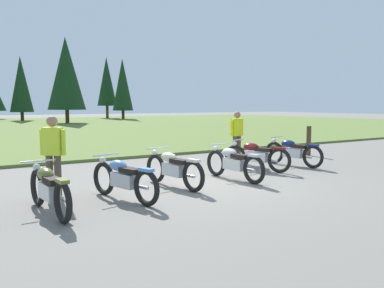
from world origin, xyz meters
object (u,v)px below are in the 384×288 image
object	(u,v)px
motorcycle_olive	(49,189)
motorcycle_silver	(234,163)
rider_checking_bike	(237,134)
motorcycle_maroon	(256,155)
rider_near_row_end	(53,152)
trail_marker_post	(309,141)
motorcycle_sky_blue	(123,178)
motorcycle_cream	(173,168)
motorcycle_navy	(293,152)

from	to	relation	value
motorcycle_olive	motorcycle_silver	world-z (taller)	same
motorcycle_olive	rider_checking_bike	size ratio (longest dim) A/B	1.26
motorcycle_maroon	rider_near_row_end	world-z (taller)	rider_near_row_end
rider_checking_bike	rider_near_row_end	bearing A→B (deg)	-162.96
motorcycle_silver	trail_marker_post	world-z (taller)	trail_marker_post
motorcycle_silver	trail_marker_post	distance (m)	5.88
trail_marker_post	motorcycle_olive	bearing A→B (deg)	-162.91
motorcycle_sky_blue	motorcycle_silver	xyz separation A→B (m)	(3.20, 0.52, 0.00)
motorcycle_cream	motorcycle_navy	xyz separation A→B (m)	(4.74, 0.82, 0.00)
motorcycle_silver	motorcycle_navy	bearing A→B (deg)	16.08
motorcycle_olive	motorcycle_cream	xyz separation A→B (m)	(2.95, 0.82, 0.00)
motorcycle_olive	rider_near_row_end	distance (m)	1.33
motorcycle_cream	motorcycle_silver	size ratio (longest dim) A/B	1.00
motorcycle_olive	trail_marker_post	bearing A→B (deg)	17.09
motorcycle_sky_blue	rider_near_row_end	bearing A→B (deg)	140.42
motorcycle_sky_blue	motorcycle_silver	bearing A→B (deg)	9.32
rider_checking_bike	trail_marker_post	distance (m)	3.45
motorcycle_cream	motorcycle_sky_blue	bearing A→B (deg)	-158.55
rider_near_row_end	motorcycle_olive	bearing A→B (deg)	-107.45
rider_near_row_end	rider_checking_bike	world-z (taller)	same
motorcycle_silver	motorcycle_maroon	world-z (taller)	same
motorcycle_maroon	motorcycle_olive	bearing A→B (deg)	-165.83
motorcycle_cream	motorcycle_navy	size ratio (longest dim) A/B	1.00
motorcycle_sky_blue	motorcycle_maroon	xyz separation A→B (m)	(4.63, 1.30, 0.00)
motorcycle_silver	rider_checking_bike	xyz separation A→B (m)	(1.97, 2.33, 0.51)
motorcycle_olive	motorcycle_sky_blue	distance (m)	1.51
motorcycle_cream	motorcycle_silver	distance (m)	1.73
motorcycle_silver	motorcycle_cream	bearing A→B (deg)	178.25
motorcycle_sky_blue	motorcycle_navy	distance (m)	6.36
motorcycle_sky_blue	rider_checking_bike	bearing A→B (deg)	28.87
motorcycle_navy	rider_near_row_end	xyz separation A→B (m)	(-7.32, -0.47, 0.51)
motorcycle_sky_blue	motorcycle_maroon	bearing A→B (deg)	15.67
motorcycle_cream	trail_marker_post	size ratio (longest dim) A/B	1.91
trail_marker_post	rider_checking_bike	bearing A→B (deg)	-179.99
motorcycle_navy	motorcycle_olive	bearing A→B (deg)	-167.98
rider_near_row_end	rider_checking_bike	size ratio (longest dim) A/B	1.00
motorcycle_cream	rider_near_row_end	xyz separation A→B (m)	(-2.59, 0.35, 0.51)
motorcycle_navy	trail_marker_post	size ratio (longest dim) A/B	1.90
motorcycle_maroon	rider_near_row_end	bearing A→B (deg)	-176.27
motorcycle_navy	motorcycle_sky_blue	bearing A→B (deg)	-167.35
trail_marker_post	motorcycle_silver	bearing A→B (deg)	-156.67
motorcycle_sky_blue	rider_near_row_end	size ratio (longest dim) A/B	1.24
rider_near_row_end	motorcycle_maroon	bearing A→B (deg)	3.73
motorcycle_sky_blue	motorcycle_silver	distance (m)	3.24
motorcycle_maroon	rider_near_row_end	distance (m)	5.78
motorcycle_cream	motorcycle_silver	world-z (taller)	same
motorcycle_maroon	rider_checking_bike	xyz separation A→B (m)	(0.54, 1.55, 0.51)
motorcycle_navy	rider_checking_bike	distance (m)	1.86
motorcycle_olive	motorcycle_silver	size ratio (longest dim) A/B	1.00
rider_checking_bike	trail_marker_post	xyz separation A→B (m)	(3.42, 0.00, -0.40)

